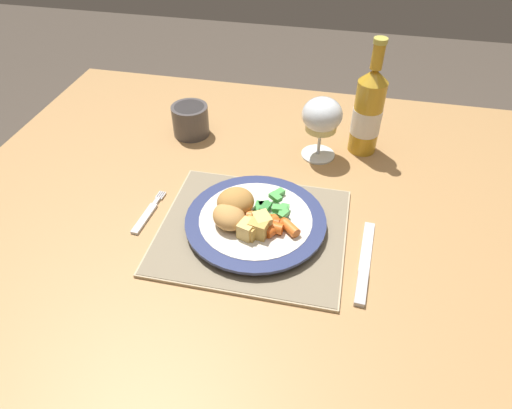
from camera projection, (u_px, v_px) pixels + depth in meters
ground_plane at (253, 389)px, 1.37m from camera, size 6.00×6.00×0.00m
dining_table at (252, 237)px, 0.94m from camera, size 1.20×0.99×0.74m
placemat at (252, 230)px, 0.82m from camera, size 0.33×0.29×0.01m
dinner_plate at (256, 222)px, 0.82m from camera, size 0.25×0.25×0.02m
breaded_croquettes at (233, 208)px, 0.80m from camera, size 0.09×0.12×0.05m
green_beans_pile at (273, 208)px, 0.82m from camera, size 0.07×0.11×0.02m
glazed_carrots at (271, 224)px, 0.79m from camera, size 0.10×0.05×0.02m
fork at (147, 215)px, 0.86m from camera, size 0.02×0.12×0.01m
table_knife at (364, 268)px, 0.76m from camera, size 0.03×0.19×0.01m
wine_glass at (322, 118)px, 0.95m from camera, size 0.08×0.08×0.14m
bottle at (368, 112)px, 0.96m from camera, size 0.06×0.06×0.25m
roast_potatoes at (255, 227)px, 0.78m from camera, size 0.06×0.06×0.03m
drinking_cup at (190, 120)px, 1.05m from camera, size 0.08×0.08×0.07m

